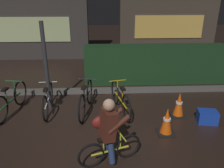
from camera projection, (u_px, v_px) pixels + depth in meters
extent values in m
plane|color=black|center=(104.00, 132.00, 4.89)|extent=(40.00, 40.00, 0.00)
cube|color=#56544F|center=(103.00, 91.00, 6.92)|extent=(12.00, 0.24, 0.12)
cube|color=#19381C|center=(155.00, 64.00, 7.62)|extent=(4.80, 0.70, 1.27)
cube|color=#383330|center=(27.00, 9.00, 9.96)|extent=(5.36, 0.50, 4.54)
cube|color=#BFCC8C|center=(28.00, 30.00, 10.03)|extent=(3.75, 0.04, 1.10)
cube|color=#42382D|center=(169.00, 13.00, 10.98)|extent=(4.83, 0.50, 4.11)
cube|color=#E5B751|center=(169.00, 27.00, 10.97)|extent=(3.38, 0.04, 1.10)
cylinder|color=#2D2D33|center=(46.00, 68.00, 5.53)|extent=(0.10, 0.10, 2.26)
torus|color=black|center=(20.00, 93.00, 6.07)|extent=(0.13, 0.67, 0.67)
torus|color=black|center=(0.00, 110.00, 5.14)|extent=(0.13, 0.67, 0.67)
cylinder|color=#236B38|center=(11.00, 101.00, 5.60)|extent=(0.17, 1.00, 0.04)
cylinder|color=#236B38|center=(6.00, 97.00, 5.37)|extent=(0.03, 0.03, 0.38)
cube|color=black|center=(5.00, 90.00, 5.30)|extent=(0.13, 0.21, 0.05)
cylinder|color=#236B38|center=(15.00, 89.00, 5.78)|extent=(0.03, 0.03, 0.42)
cylinder|color=#236B38|center=(14.00, 81.00, 5.70)|extent=(0.46, 0.08, 0.02)
torus|color=black|center=(50.00, 93.00, 6.12)|extent=(0.09, 0.63, 0.63)
torus|color=black|center=(45.00, 108.00, 5.26)|extent=(0.09, 0.63, 0.63)
cylinder|color=silver|center=(48.00, 100.00, 5.69)|extent=(0.11, 0.93, 0.04)
cylinder|color=silver|center=(46.00, 96.00, 5.48)|extent=(0.03, 0.03, 0.35)
cube|color=black|center=(46.00, 90.00, 5.41)|extent=(0.11, 0.21, 0.05)
cylinder|color=silver|center=(49.00, 89.00, 5.86)|extent=(0.03, 0.03, 0.39)
cylinder|color=silver|center=(48.00, 82.00, 5.78)|extent=(0.46, 0.06, 0.02)
torus|color=black|center=(89.00, 91.00, 6.14)|extent=(0.13, 0.69, 0.69)
torus|color=black|center=(82.00, 109.00, 5.18)|extent=(0.13, 0.69, 0.69)
cylinder|color=black|center=(86.00, 99.00, 5.66)|extent=(0.16, 1.04, 0.04)
cylinder|color=black|center=(84.00, 95.00, 5.42)|extent=(0.03, 0.03, 0.39)
cube|color=black|center=(84.00, 88.00, 5.35)|extent=(0.12, 0.21, 0.05)
cylinder|color=black|center=(88.00, 87.00, 5.85)|extent=(0.03, 0.03, 0.44)
cylinder|color=black|center=(87.00, 79.00, 5.77)|extent=(0.46, 0.08, 0.02)
torus|color=black|center=(115.00, 92.00, 6.12)|extent=(0.18, 0.66, 0.66)
torus|color=black|center=(126.00, 108.00, 5.23)|extent=(0.18, 0.66, 0.66)
cylinder|color=gold|center=(120.00, 100.00, 5.67)|extent=(0.25, 0.97, 0.04)
cylinder|color=gold|center=(122.00, 96.00, 5.45)|extent=(0.03, 0.03, 0.37)
cube|color=black|center=(123.00, 89.00, 5.38)|extent=(0.14, 0.22, 0.05)
cylinder|color=gold|center=(117.00, 88.00, 5.84)|extent=(0.03, 0.03, 0.42)
cylinder|color=gold|center=(117.00, 81.00, 5.77)|extent=(0.45, 0.12, 0.02)
cube|color=black|center=(166.00, 133.00, 4.85)|extent=(0.36, 0.36, 0.03)
cone|color=#EA560F|center=(167.00, 120.00, 4.74)|extent=(0.26, 0.26, 0.58)
cylinder|color=white|center=(167.00, 119.00, 4.73)|extent=(0.16, 0.16, 0.05)
cube|color=black|center=(178.00, 115.00, 5.58)|extent=(0.36, 0.36, 0.03)
cone|color=#EA560F|center=(179.00, 104.00, 5.46)|extent=(0.26, 0.26, 0.59)
cylinder|color=white|center=(179.00, 103.00, 5.45)|extent=(0.16, 0.16, 0.05)
cube|color=#193DB7|center=(207.00, 117.00, 5.22)|extent=(0.49, 0.39, 0.30)
torus|color=black|center=(128.00, 146.00, 4.05)|extent=(0.47, 0.20, 0.48)
torus|color=black|center=(91.00, 156.00, 3.80)|extent=(0.47, 0.20, 0.48)
cylinder|color=gold|center=(110.00, 151.00, 3.92)|extent=(0.68, 0.27, 0.04)
cylinder|color=gold|center=(104.00, 146.00, 3.83)|extent=(0.03, 0.03, 0.26)
cube|color=black|center=(103.00, 140.00, 3.78)|extent=(0.22, 0.16, 0.05)
cylinder|color=gold|center=(120.00, 141.00, 3.94)|extent=(0.03, 0.03, 0.30)
cylinder|color=gold|center=(121.00, 134.00, 3.88)|extent=(0.17, 0.44, 0.02)
cylinder|color=navy|center=(107.00, 145.00, 3.98)|extent=(0.17, 0.23, 0.42)
cylinder|color=navy|center=(111.00, 152.00, 3.81)|extent=(0.17, 0.23, 0.42)
cube|color=#512319|center=(108.00, 125.00, 3.71)|extent=(0.35, 0.39, 0.54)
sphere|color=tan|center=(109.00, 105.00, 3.59)|extent=(0.20, 0.20, 0.20)
cylinder|color=#512319|center=(113.00, 116.00, 3.86)|extent=(0.40, 0.21, 0.29)
cylinder|color=#512319|center=(119.00, 124.00, 3.62)|extent=(0.40, 0.21, 0.29)
ellipsoid|color=maroon|center=(101.00, 122.00, 3.88)|extent=(0.35, 0.26, 0.24)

